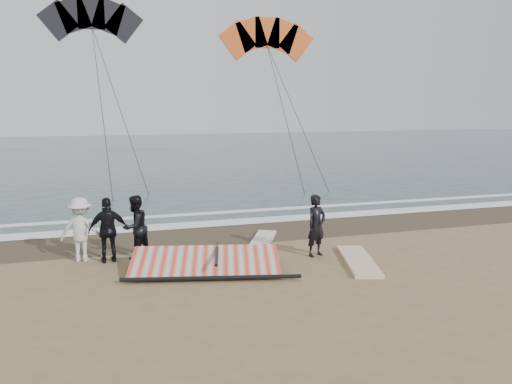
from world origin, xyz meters
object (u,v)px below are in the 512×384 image
(board_white, at_px, (359,261))
(sail_rig, at_px, (202,263))
(man_main, at_px, (316,226))
(board_cream, at_px, (262,240))

(board_white, xyz_separation_m, sail_rig, (-4.11, 0.56, 0.14))
(man_main, height_order, sail_rig, man_main)
(man_main, xyz_separation_m, board_white, (0.84, -0.90, -0.81))
(man_main, distance_m, board_cream, 2.20)
(man_main, height_order, board_white, man_main)
(man_main, relative_size, board_cream, 0.79)
(man_main, xyz_separation_m, sail_rig, (-3.27, -0.34, -0.67))
(board_cream, xyz_separation_m, sail_rig, (-2.26, -2.12, 0.15))
(man_main, xyz_separation_m, board_cream, (-1.01, 1.77, -0.81))
(man_main, distance_m, sail_rig, 3.35)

